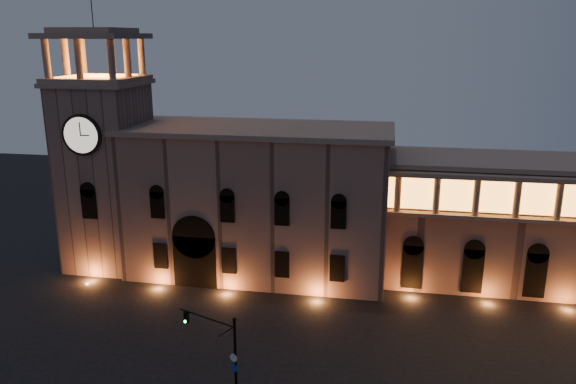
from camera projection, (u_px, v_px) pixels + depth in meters
The scene contains 5 objects.
ground at pixel (224, 374), 47.20m from camera, with size 160.00×160.00×0.00m, color black.
government_building at pixel (258, 201), 66.01m from camera, with size 30.80×12.80×17.60m.
clock_tower at pixel (106, 166), 67.25m from camera, with size 9.80×9.80×32.40m.
colonnade_wing at pixel (560, 224), 62.46m from camera, with size 40.60×11.50×14.50m.
traffic_light at pixel (225, 358), 42.17m from camera, with size 5.29×2.39×7.77m.
Camera 1 is at (12.67, -39.75, 27.44)m, focal length 35.00 mm.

